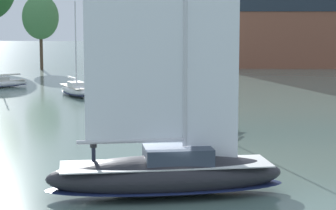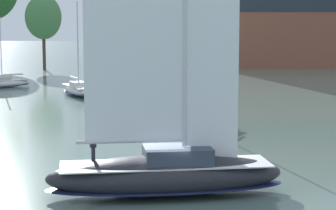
{
  "view_description": "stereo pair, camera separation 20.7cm",
  "coord_description": "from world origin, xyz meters",
  "px_view_note": "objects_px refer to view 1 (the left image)",
  "views": [
    {
      "loc": [
        1.21,
        -31.99,
        8.97
      ],
      "look_at": [
        0.0,
        3.0,
        4.18
      ],
      "focal_mm": 70.0,
      "sensor_mm": 36.0,
      "label": 1
    },
    {
      "loc": [
        1.42,
        -31.99,
        8.97
      ],
      "look_at": [
        0.0,
        3.0,
        4.18
      ],
      "focal_mm": 70.0,
      "sensor_mm": 36.0,
      "label": 2
    }
  ],
  "objects_px": {
    "sailboat_main": "(166,170)",
    "sailboat_moored_far_slip": "(75,89)",
    "sailboat_moored_mid_channel": "(3,83)",
    "sailboat_moored_near_marina": "(216,126)",
    "tree_shore_left": "(40,17)"
  },
  "relations": [
    {
      "from": "sailboat_moored_mid_channel",
      "to": "sailboat_main",
      "type": "bearing_deg",
      "value": -65.51
    },
    {
      "from": "tree_shore_left",
      "to": "sailboat_moored_mid_channel",
      "type": "xyz_separation_m",
      "value": [
        1.44,
        -27.66,
        -8.1
      ]
    },
    {
      "from": "sailboat_moored_mid_channel",
      "to": "sailboat_moored_far_slip",
      "type": "relative_size",
      "value": 0.84
    },
    {
      "from": "sailboat_main",
      "to": "sailboat_moored_near_marina",
      "type": "distance_m",
      "value": 17.96
    },
    {
      "from": "tree_shore_left",
      "to": "sailboat_moored_far_slip",
      "type": "xyz_separation_m",
      "value": [
        11.89,
        -35.51,
        -7.98
      ]
    },
    {
      "from": "sailboat_main",
      "to": "sailboat_moored_mid_channel",
      "type": "xyz_separation_m",
      "value": [
        -22.31,
        48.98,
        -0.67
      ]
    },
    {
      "from": "sailboat_moored_near_marina",
      "to": "sailboat_moored_mid_channel",
      "type": "xyz_separation_m",
      "value": [
        -25.46,
        31.3,
        0.01
      ]
    },
    {
      "from": "tree_shore_left",
      "to": "sailboat_moored_near_marina",
      "type": "height_order",
      "value": "tree_shore_left"
    },
    {
      "from": "tree_shore_left",
      "to": "sailboat_moored_far_slip",
      "type": "relative_size",
      "value": 1.18
    },
    {
      "from": "sailboat_main",
      "to": "sailboat_moored_mid_channel",
      "type": "relative_size",
      "value": 1.88
    },
    {
      "from": "sailboat_main",
      "to": "sailboat_moored_far_slip",
      "type": "height_order",
      "value": "sailboat_main"
    },
    {
      "from": "sailboat_moored_near_marina",
      "to": "sailboat_moored_mid_channel",
      "type": "height_order",
      "value": "sailboat_moored_mid_channel"
    },
    {
      "from": "sailboat_moored_far_slip",
      "to": "sailboat_moored_mid_channel",
      "type": "bearing_deg",
      "value": 143.06
    },
    {
      "from": "sailboat_main",
      "to": "sailboat_moored_mid_channel",
      "type": "bearing_deg",
      "value": 114.49
    },
    {
      "from": "tree_shore_left",
      "to": "sailboat_main",
      "type": "distance_m",
      "value": 80.58
    }
  ]
}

